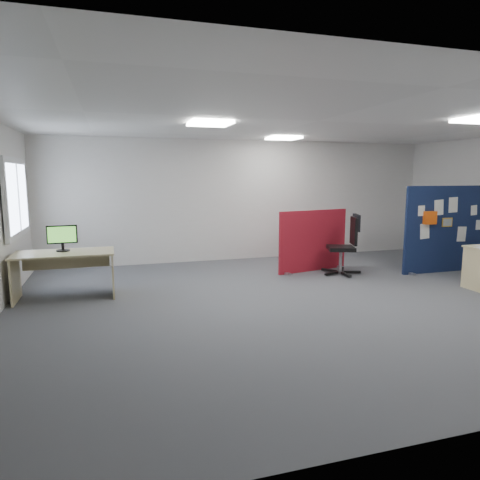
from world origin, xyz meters
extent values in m
plane|color=#52555A|center=(0.00, 0.00, 0.00)|extent=(9.00, 9.00, 0.00)
cube|color=white|center=(0.00, 0.00, 2.70)|extent=(9.00, 7.00, 0.02)
cube|color=silver|center=(0.00, 3.50, 1.35)|extent=(9.00, 0.02, 2.70)
cube|color=white|center=(-4.44, 2.00, 1.55)|extent=(0.06, 1.70, 1.30)
cube|color=white|center=(-4.42, 2.00, 1.55)|extent=(0.02, 1.50, 1.10)
cube|color=white|center=(-1.50, 0.50, 2.67)|extent=(0.60, 0.60, 0.04)
cube|color=white|center=(0.50, 2.50, 2.67)|extent=(0.60, 0.60, 0.04)
cube|color=#0F1538|center=(3.48, 1.04, 0.86)|extent=(2.08, 0.06, 1.71)
cube|color=gray|center=(2.59, 1.04, 0.02)|extent=(0.08, 0.30, 0.04)
cube|color=white|center=(2.76, 1.01, 1.24)|extent=(0.15, 0.01, 0.20)
cube|color=white|center=(3.16, 1.01, 1.30)|extent=(0.21, 0.01, 0.30)
cube|color=white|center=(3.50, 1.01, 1.34)|extent=(0.21, 0.01, 0.30)
cube|color=white|center=(4.02, 1.01, 1.22)|extent=(0.15, 0.01, 0.20)
cube|color=white|center=(2.86, 1.01, 0.84)|extent=(0.21, 0.01, 0.30)
cube|color=white|center=(3.76, 1.01, 0.75)|extent=(0.21, 0.01, 0.30)
cube|color=white|center=(4.17, 1.01, 0.92)|extent=(0.15, 0.01, 0.20)
cube|color=gold|center=(3.38, 1.01, 1.00)|extent=(0.24, 0.01, 0.18)
cube|color=#FF5910|center=(2.92, 0.96, 1.11)|extent=(0.25, 0.10, 0.25)
cube|color=#D1BF86|center=(2.82, -0.35, 0.35)|extent=(0.03, 0.65, 0.70)
cube|color=maroon|center=(0.92, 1.88, 0.61)|extent=(1.61, 0.39, 1.23)
cube|color=gray|center=(0.25, 1.88, 0.02)|extent=(0.08, 0.30, 0.04)
cube|color=gray|center=(1.59, 1.88, 0.02)|extent=(0.08, 0.30, 0.04)
cube|color=#D1BF86|center=(-3.68, 1.23, 0.71)|extent=(1.49, 0.74, 0.03)
cube|color=#D1BF86|center=(-4.39, 1.23, 0.35)|extent=(0.03, 0.69, 0.70)
cube|color=#D1BF86|center=(-2.97, 1.23, 0.35)|extent=(0.03, 0.69, 0.70)
cube|color=#D1BF86|center=(-3.68, 1.58, 0.55)|extent=(1.34, 0.02, 0.30)
cylinder|color=black|center=(-3.70, 1.34, 0.74)|extent=(0.21, 0.21, 0.02)
cube|color=black|center=(-3.70, 1.34, 0.80)|extent=(0.04, 0.03, 0.10)
cube|color=black|center=(-3.70, 1.34, 1.00)|extent=(0.45, 0.06, 0.29)
cube|color=green|center=(-3.70, 1.32, 1.00)|extent=(0.41, 0.03, 0.25)
cube|color=black|center=(1.52, 1.37, 0.04)|extent=(0.32, 0.16, 0.04)
cube|color=black|center=(1.44, 1.63, 0.04)|extent=(0.24, 0.29, 0.04)
cube|color=black|center=(1.16, 1.64, 0.04)|extent=(0.23, 0.29, 0.04)
cube|color=black|center=(1.07, 1.38, 0.04)|extent=(0.32, 0.14, 0.04)
cube|color=black|center=(1.29, 1.21, 0.04)|extent=(0.06, 0.32, 0.04)
cylinder|color=gray|center=(1.30, 1.44, 0.27)|extent=(0.06, 0.06, 0.45)
cube|color=black|center=(1.30, 1.44, 0.51)|extent=(0.63, 0.63, 0.07)
cube|color=black|center=(1.52, 1.37, 0.86)|extent=(0.20, 0.44, 0.53)
cube|color=black|center=(1.56, 1.35, 1.02)|extent=(0.19, 0.40, 0.32)
camera|label=1|loc=(-2.95, -5.82, 1.91)|focal=32.00mm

